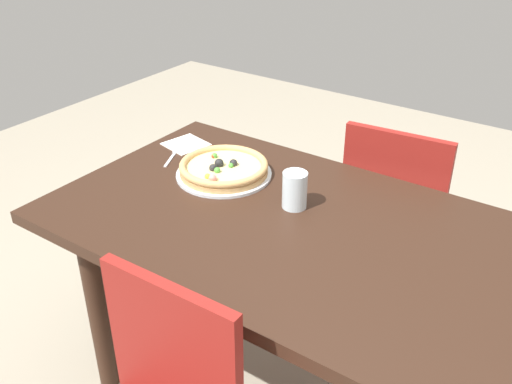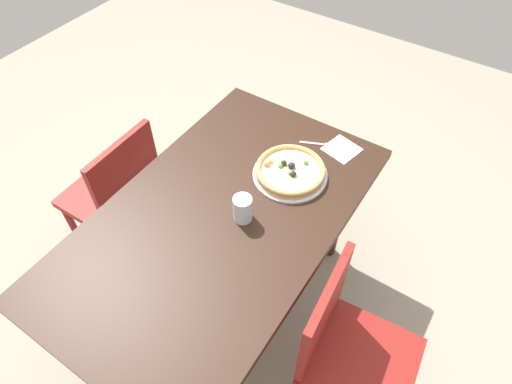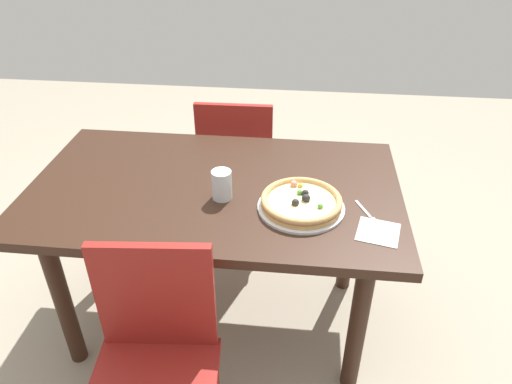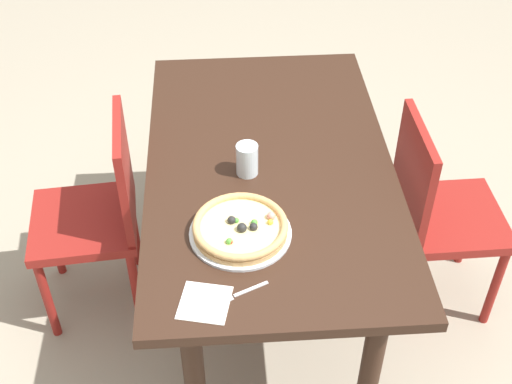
{
  "view_description": "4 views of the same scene",
  "coord_description": "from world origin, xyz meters",
  "px_view_note": "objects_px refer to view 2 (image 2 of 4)",
  "views": [
    {
      "loc": [
        0.71,
        -1.21,
        1.66
      ],
      "look_at": [
        -0.17,
        0.06,
        0.78
      ],
      "focal_mm": 40.07,
      "sensor_mm": 36.0,
      "label": 1
    },
    {
      "loc": [
        0.81,
        0.71,
        2.15
      ],
      "look_at": [
        -0.17,
        0.06,
        0.78
      ],
      "focal_mm": 30.93,
      "sensor_mm": 36.0,
      "label": 2
    },
    {
      "loc": [
        -0.34,
        1.57,
        1.78
      ],
      "look_at": [
        -0.17,
        0.06,
        0.78
      ],
      "focal_mm": 33.49,
      "sensor_mm": 36.0,
      "label": 3
    },
    {
      "loc": [
        -1.85,
        0.18,
        2.26
      ],
      "look_at": [
        -0.17,
        0.06,
        0.78
      ],
      "focal_mm": 47.68,
      "sensor_mm": 36.0,
      "label": 4
    }
  ],
  "objects_px": {
    "pizza": "(290,170)",
    "chair_far": "(347,350)",
    "fork": "(321,144)",
    "chair_near": "(117,194)",
    "plate": "(290,175)",
    "dining_table": "(221,232)",
    "drinking_glass": "(243,209)",
    "napkin": "(342,149)"
  },
  "relations": [
    {
      "from": "dining_table",
      "to": "drinking_glass",
      "type": "xyz_separation_m",
      "value": [
        -0.05,
        0.08,
        0.16
      ]
    },
    {
      "from": "fork",
      "to": "chair_far",
      "type": "bearing_deg",
      "value": -77.52
    },
    {
      "from": "plate",
      "to": "pizza",
      "type": "xyz_separation_m",
      "value": [
        -0.0,
        -0.0,
        0.03
      ]
    },
    {
      "from": "chair_far",
      "to": "drinking_glass",
      "type": "relative_size",
      "value": 7.62
    },
    {
      "from": "pizza",
      "to": "napkin",
      "type": "height_order",
      "value": "pizza"
    },
    {
      "from": "chair_near",
      "to": "fork",
      "type": "xyz_separation_m",
      "value": [
        -0.6,
        0.79,
        0.28
      ]
    },
    {
      "from": "plate",
      "to": "napkin",
      "type": "bearing_deg",
      "value": 156.81
    },
    {
      "from": "plate",
      "to": "fork",
      "type": "xyz_separation_m",
      "value": [
        -0.24,
        0.02,
        -0.0
      ]
    },
    {
      "from": "plate",
      "to": "napkin",
      "type": "height_order",
      "value": "plate"
    },
    {
      "from": "fork",
      "to": "drinking_glass",
      "type": "distance_m",
      "value": 0.55
    },
    {
      "from": "fork",
      "to": "dining_table",
      "type": "bearing_deg",
      "value": -127.62
    },
    {
      "from": "fork",
      "to": "drinking_glass",
      "type": "xyz_separation_m",
      "value": [
        0.54,
        -0.06,
        0.06
      ]
    },
    {
      "from": "pizza",
      "to": "drinking_glass",
      "type": "relative_size",
      "value": 2.59
    },
    {
      "from": "dining_table",
      "to": "chair_far",
      "type": "height_order",
      "value": "chair_far"
    },
    {
      "from": "chair_near",
      "to": "napkin",
      "type": "distance_m",
      "value": 1.11
    },
    {
      "from": "plate",
      "to": "drinking_glass",
      "type": "distance_m",
      "value": 0.31
    },
    {
      "from": "chair_near",
      "to": "pizza",
      "type": "xyz_separation_m",
      "value": [
        -0.35,
        0.77,
        0.3
      ]
    },
    {
      "from": "dining_table",
      "to": "chair_near",
      "type": "height_order",
      "value": "chair_near"
    },
    {
      "from": "dining_table",
      "to": "chair_near",
      "type": "bearing_deg",
      "value": -89.42
    },
    {
      "from": "chair_near",
      "to": "fork",
      "type": "relative_size",
      "value": 5.6
    },
    {
      "from": "chair_near",
      "to": "pizza",
      "type": "relative_size",
      "value": 2.94
    },
    {
      "from": "chair_far",
      "to": "plate",
      "type": "height_order",
      "value": "chair_far"
    },
    {
      "from": "drinking_glass",
      "to": "fork",
      "type": "bearing_deg",
      "value": 173.82
    },
    {
      "from": "pizza",
      "to": "fork",
      "type": "height_order",
      "value": "pizza"
    },
    {
      "from": "pizza",
      "to": "chair_far",
      "type": "bearing_deg",
      "value": 50.45
    },
    {
      "from": "chair_far",
      "to": "drinking_glass",
      "type": "bearing_deg",
      "value": -108.33
    },
    {
      "from": "dining_table",
      "to": "pizza",
      "type": "height_order",
      "value": "pizza"
    },
    {
      "from": "dining_table",
      "to": "chair_near",
      "type": "relative_size",
      "value": 1.67
    },
    {
      "from": "fork",
      "to": "chair_near",
      "type": "bearing_deg",
      "value": -166.96
    },
    {
      "from": "dining_table",
      "to": "plate",
      "type": "relative_size",
      "value": 4.56
    },
    {
      "from": "drinking_glass",
      "to": "napkin",
      "type": "distance_m",
      "value": 0.59
    },
    {
      "from": "drinking_glass",
      "to": "chair_near",
      "type": "bearing_deg",
      "value": -85.82
    },
    {
      "from": "napkin",
      "to": "fork",
      "type": "bearing_deg",
      "value": -76.07
    },
    {
      "from": "plate",
      "to": "napkin",
      "type": "relative_size",
      "value": 2.3
    },
    {
      "from": "dining_table",
      "to": "fork",
      "type": "height_order",
      "value": "fork"
    },
    {
      "from": "napkin",
      "to": "dining_table",
      "type": "bearing_deg",
      "value": -21.02
    },
    {
      "from": "chair_far",
      "to": "drinking_glass",
      "type": "distance_m",
      "value": 0.67
    },
    {
      "from": "dining_table",
      "to": "plate",
      "type": "distance_m",
      "value": 0.38
    },
    {
      "from": "dining_table",
      "to": "plate",
      "type": "height_order",
      "value": "plate"
    },
    {
      "from": "plate",
      "to": "fork",
      "type": "distance_m",
      "value": 0.25
    },
    {
      "from": "plate",
      "to": "fork",
      "type": "height_order",
      "value": "plate"
    },
    {
      "from": "chair_near",
      "to": "drinking_glass",
      "type": "height_order",
      "value": "chair_near"
    }
  ]
}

